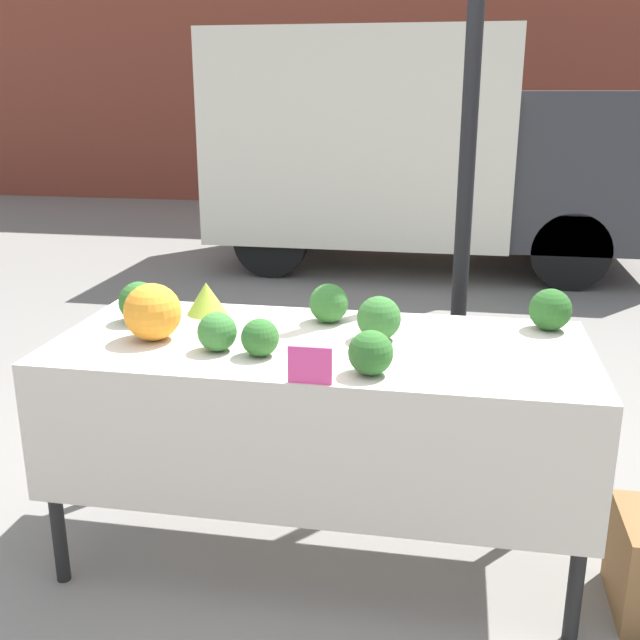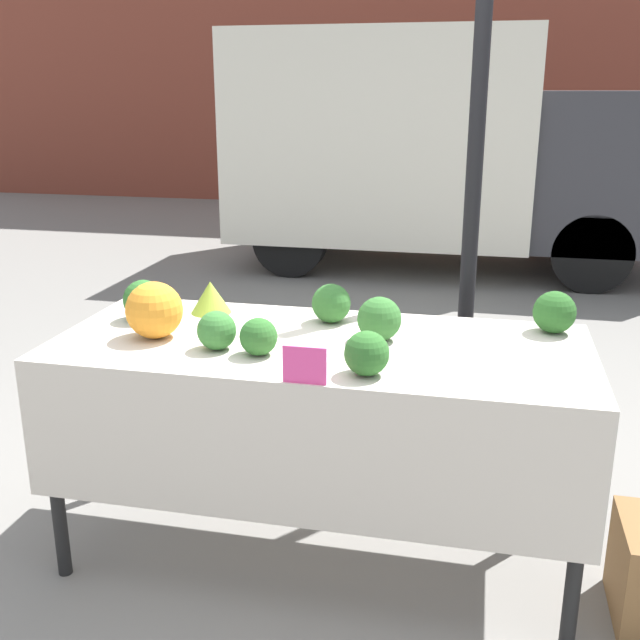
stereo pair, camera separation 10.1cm
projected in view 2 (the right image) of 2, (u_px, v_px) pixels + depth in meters
name	position (u px, v px, depth m)	size (l,w,h in m)	color
ground_plane	(320.00, 549.00, 2.91)	(40.00, 40.00, 0.00)	gray
tent_pole	(472.00, 204.00, 3.19)	(0.07, 0.07, 2.48)	black
parked_truck	(435.00, 146.00, 7.24)	(4.14, 1.81, 2.23)	silver
market_table	(316.00, 377.00, 2.63)	(1.89, 0.82, 0.85)	beige
orange_cauliflower	(154.00, 310.00, 2.67)	(0.21, 0.21, 0.21)	orange
romanesco_head	(211.00, 297.00, 2.98)	(0.16, 0.16, 0.13)	#93B238
broccoli_head_0	(367.00, 353.00, 2.33)	(0.14, 0.14, 0.14)	#2D6628
broccoli_head_1	(331.00, 303.00, 2.86)	(0.15, 0.15, 0.15)	#336B2D
broccoli_head_2	(379.00, 319.00, 2.65)	(0.16, 0.16, 0.16)	#336B2D
broccoli_head_3	(144.00, 300.00, 2.89)	(0.16, 0.16, 0.16)	#2D6628
broccoli_head_4	(217.00, 330.00, 2.56)	(0.14, 0.14, 0.14)	#387533
broccoli_head_5	(554.00, 312.00, 2.73)	(0.16, 0.16, 0.16)	#285B23
broccoli_head_6	(259.00, 337.00, 2.51)	(0.13, 0.13, 0.13)	#2D6628
price_sign	(305.00, 365.00, 2.26)	(0.14, 0.01, 0.12)	#EF4793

